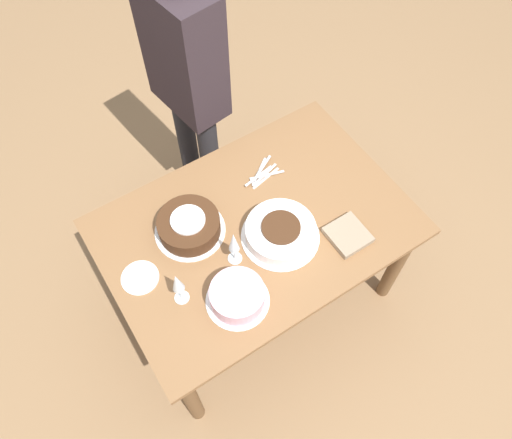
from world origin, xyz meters
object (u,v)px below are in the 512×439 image
at_px(wine_glass_far, 234,243).
at_px(cake_front_chocolate, 189,226).
at_px(cake_back_decorated, 237,296).
at_px(person_cutting, 187,74).
at_px(cake_center_white, 281,232).
at_px(wine_glass_near, 177,283).

bearing_deg(wine_glass_far, cake_front_chocolate, -67.20).
height_order(cake_back_decorated, person_cutting, person_cutting).
relative_size(cake_center_white, wine_glass_near, 1.65).
bearing_deg(cake_center_white, cake_back_decorated, 25.93).
relative_size(cake_center_white, wine_glass_far, 1.64).
distance_m(cake_center_white, cake_front_chocolate, 0.40).
bearing_deg(person_cutting, cake_back_decorated, -27.57).
distance_m(wine_glass_far, person_cutting, 0.91).
xyz_separation_m(cake_front_chocolate, wine_glass_near, (0.18, 0.26, 0.10)).
distance_m(cake_front_chocolate, wine_glass_far, 0.26).
bearing_deg(wine_glass_far, cake_back_decorated, 61.52).
height_order(wine_glass_near, wine_glass_far, same).
xyz_separation_m(cake_front_chocolate, cake_back_decorated, (-0.00, 0.40, 0.00)).
height_order(cake_center_white, person_cutting, person_cutting).
distance_m(cake_back_decorated, wine_glass_far, 0.21).
xyz_separation_m(cake_center_white, cake_back_decorated, (0.32, 0.15, 0.01)).
bearing_deg(cake_back_decorated, cake_center_white, -154.07).
height_order(cake_center_white, wine_glass_near, wine_glass_near).
xyz_separation_m(cake_back_decorated, wine_glass_near, (0.19, -0.14, 0.10)).
height_order(wine_glass_far, person_cutting, person_cutting).
distance_m(wine_glass_near, wine_glass_far, 0.28).
relative_size(cake_back_decorated, wine_glass_far, 1.25).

